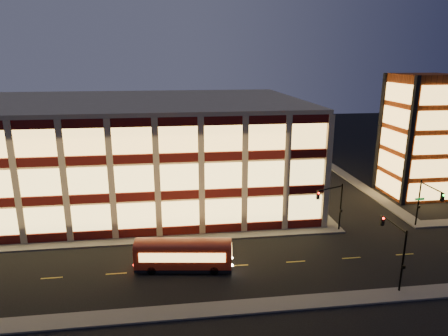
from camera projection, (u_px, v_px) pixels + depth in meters
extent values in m
plane|color=black|center=(141.00, 245.00, 44.68)|extent=(200.00, 200.00, 0.00)
cube|color=#514F4C|center=(115.00, 242.00, 45.24)|extent=(54.00, 2.00, 0.15)
cube|color=#514F4C|center=(295.00, 188.00, 63.80)|extent=(2.00, 30.00, 0.15)
cube|color=#514F4C|center=(360.00, 185.00, 65.18)|extent=(2.00, 30.00, 0.15)
cube|color=#514F4C|center=(131.00, 316.00, 32.24)|extent=(100.00, 2.00, 0.15)
cube|color=tan|center=(126.00, 151.00, 58.67)|extent=(50.00, 30.00, 14.00)
cube|color=tan|center=(122.00, 101.00, 56.72)|extent=(50.40, 30.40, 0.50)
cube|color=#470C0A|center=(116.00, 234.00, 45.92)|extent=(50.10, 0.25, 1.00)
cube|color=#FFD26B|center=(114.00, 217.00, 45.38)|extent=(49.00, 0.20, 3.00)
cube|color=#470C0A|center=(289.00, 185.00, 63.53)|extent=(0.25, 30.10, 1.00)
cube|color=#FFD26B|center=(290.00, 172.00, 62.97)|extent=(0.20, 29.00, 3.00)
cube|color=#470C0A|center=(113.00, 198.00, 44.75)|extent=(50.10, 0.25, 1.00)
cube|color=#FFD26B|center=(112.00, 180.00, 44.20)|extent=(49.00, 0.20, 3.00)
cube|color=#470C0A|center=(291.00, 158.00, 62.35)|extent=(0.25, 30.10, 1.00)
cube|color=#FFD26B|center=(291.00, 145.00, 61.79)|extent=(0.20, 29.00, 3.00)
cube|color=#470C0A|center=(110.00, 160.00, 43.57)|extent=(50.10, 0.25, 1.00)
cube|color=#FFD26B|center=(108.00, 141.00, 43.02)|extent=(49.00, 0.20, 3.00)
cube|color=#470C0A|center=(292.00, 130.00, 61.17)|extent=(0.25, 30.10, 1.00)
cube|color=#FFD26B|center=(292.00, 117.00, 60.61)|extent=(0.20, 29.00, 3.00)
cube|color=#8C3814|center=(419.00, 136.00, 58.77)|extent=(8.00, 8.00, 18.00)
cube|color=black|center=(410.00, 143.00, 54.45)|extent=(0.60, 0.60, 18.00)
cube|color=black|center=(380.00, 132.00, 62.09)|extent=(0.60, 0.60, 18.00)
cube|color=black|center=(428.00, 131.00, 63.10)|extent=(0.60, 0.60, 18.00)
cube|color=#F9BB57|center=(430.00, 192.00, 56.80)|extent=(6.60, 0.16, 2.60)
cube|color=#F9BB57|center=(388.00, 184.00, 60.19)|extent=(0.16, 6.60, 2.60)
cube|color=#F9BB57|center=(433.00, 169.00, 55.89)|extent=(6.60, 0.16, 2.60)
cube|color=#F9BB57|center=(390.00, 162.00, 59.28)|extent=(0.16, 6.60, 2.60)
cube|color=#F9BB57|center=(437.00, 145.00, 54.98)|extent=(6.60, 0.16, 2.60)
cube|color=#F9BB57|center=(393.00, 140.00, 58.36)|extent=(0.16, 6.60, 2.60)
cube|color=#F9BB57|center=(440.00, 120.00, 54.07)|extent=(6.60, 0.16, 2.60)
cube|color=#F9BB57|center=(396.00, 117.00, 57.45)|extent=(0.16, 6.60, 2.60)
cube|color=#F9BB57|center=(444.00, 95.00, 53.16)|extent=(6.60, 0.16, 2.60)
cube|color=#F9BB57|center=(399.00, 93.00, 56.54)|extent=(0.16, 6.60, 2.60)
cylinder|color=black|center=(341.00, 207.00, 47.60)|extent=(0.18, 0.18, 6.00)
cylinder|color=black|center=(331.00, 188.00, 45.94)|extent=(3.56, 1.63, 0.14)
cube|color=black|center=(318.00, 195.00, 45.14)|extent=(0.32, 0.32, 0.95)
sphere|color=#FF0C05|center=(319.00, 193.00, 44.89)|extent=(0.20, 0.20, 0.20)
cube|color=black|center=(341.00, 211.00, 47.52)|extent=(0.25, 0.18, 0.28)
cylinder|color=black|center=(418.00, 203.00, 48.86)|extent=(0.18, 0.18, 6.00)
cylinder|color=black|center=(432.00, 187.00, 46.23)|extent=(0.14, 4.00, 0.14)
cube|color=black|center=(442.00, 197.00, 44.45)|extent=(0.32, 0.32, 0.95)
sphere|color=#0CFF26|center=(444.00, 195.00, 44.20)|extent=(0.20, 0.20, 0.20)
cube|color=black|center=(419.00, 207.00, 48.78)|extent=(0.25, 0.18, 0.28)
cube|color=#0C7226|center=(420.00, 199.00, 48.56)|extent=(1.20, 0.06, 0.28)
cylinder|color=black|center=(403.00, 262.00, 34.90)|extent=(0.18, 0.18, 6.00)
cylinder|color=black|center=(394.00, 224.00, 36.09)|extent=(0.14, 4.00, 0.14)
cube|color=black|center=(382.00, 221.00, 38.13)|extent=(0.32, 0.32, 0.95)
sphere|color=#FF0C05|center=(383.00, 218.00, 37.88)|extent=(0.20, 0.20, 0.20)
cube|color=black|center=(404.00, 267.00, 34.81)|extent=(0.25, 0.18, 0.28)
cube|color=#9D1E08|center=(184.00, 254.00, 39.12)|extent=(9.63, 3.57, 2.16)
cube|color=black|center=(184.00, 266.00, 39.47)|extent=(9.63, 3.57, 0.33)
cylinder|color=black|center=(152.00, 271.00, 38.45)|extent=(0.88, 0.39, 0.85)
cylinder|color=black|center=(155.00, 260.00, 40.44)|extent=(0.88, 0.39, 0.85)
cylinder|color=black|center=(214.00, 271.00, 38.44)|extent=(0.88, 0.39, 0.85)
cylinder|color=black|center=(214.00, 260.00, 40.43)|extent=(0.88, 0.39, 0.85)
cube|color=#F9BB57|center=(182.00, 258.00, 37.89)|extent=(8.21, 1.15, 0.94)
cube|color=#F9BB57|center=(185.00, 246.00, 40.21)|extent=(8.21, 1.15, 0.94)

